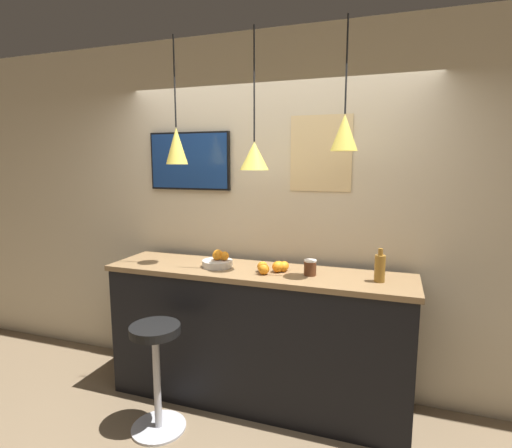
% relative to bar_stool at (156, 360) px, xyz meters
% --- Properties ---
extents(back_wall, '(8.00, 0.06, 2.90)m').
position_rel_bar_stool_xyz_m(back_wall, '(0.54, 0.94, 0.93)').
color(back_wall, beige).
rests_on(back_wall, ground_plane).
extents(service_counter, '(2.33, 0.56, 1.07)m').
position_rel_bar_stool_xyz_m(service_counter, '(0.54, 0.55, 0.02)').
color(service_counter, black).
rests_on(service_counter, ground_plane).
extents(bar_stool, '(0.38, 0.38, 0.77)m').
position_rel_bar_stool_xyz_m(bar_stool, '(0.00, 0.00, 0.00)').
color(bar_stool, '#B7B7BC').
rests_on(bar_stool, ground_plane).
extents(fruit_bowl, '(0.23, 0.23, 0.13)m').
position_rel_bar_stool_xyz_m(fruit_bowl, '(0.23, 0.54, 0.60)').
color(fruit_bowl, beige).
rests_on(fruit_bowl, service_counter).
extents(orange_pile, '(0.22, 0.23, 0.08)m').
position_rel_bar_stool_xyz_m(orange_pile, '(0.69, 0.53, 0.59)').
color(orange_pile, orange).
rests_on(orange_pile, service_counter).
extents(juice_bottle, '(0.07, 0.07, 0.23)m').
position_rel_bar_stool_xyz_m(juice_bottle, '(1.43, 0.53, 0.65)').
color(juice_bottle, olive).
rests_on(juice_bottle, service_counter).
extents(spread_jar, '(0.09, 0.09, 0.11)m').
position_rel_bar_stool_xyz_m(spread_jar, '(0.96, 0.53, 0.61)').
color(spread_jar, '#562D19').
rests_on(spread_jar, service_counter).
extents(pendant_lamp_left, '(0.17, 0.17, 0.94)m').
position_rel_bar_stool_xyz_m(pendant_lamp_left, '(-0.09, 0.51, 1.48)').
color(pendant_lamp_left, black).
extents(pendant_lamp_middle, '(0.21, 0.21, 0.98)m').
position_rel_bar_stool_xyz_m(pendant_lamp_middle, '(0.54, 0.51, 1.41)').
color(pendant_lamp_middle, black).
extents(pendant_lamp_right, '(0.18, 0.18, 0.86)m').
position_rel_bar_stool_xyz_m(pendant_lamp_right, '(1.17, 0.51, 1.55)').
color(pendant_lamp_right, black).
extents(mounted_tv, '(0.75, 0.04, 0.49)m').
position_rel_bar_stool_xyz_m(mounted_tv, '(-0.18, 0.88, 1.37)').
color(mounted_tv, black).
extents(wall_poster, '(0.48, 0.01, 0.58)m').
position_rel_bar_stool_xyz_m(wall_poster, '(0.95, 0.90, 1.42)').
color(wall_poster, '#DBBC84').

